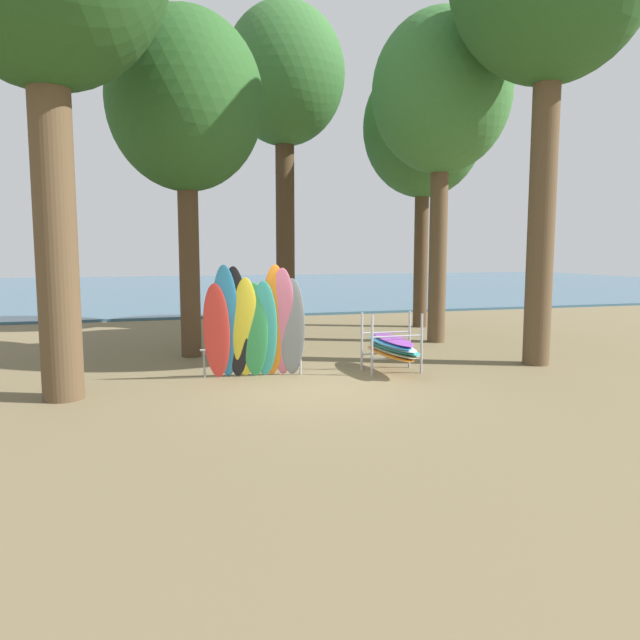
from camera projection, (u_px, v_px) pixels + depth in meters
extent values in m
plane|color=brown|center=(315.00, 386.00, 11.43)|extent=(80.00, 80.00, 0.00)
cube|color=#38607A|center=(193.00, 288.00, 39.98)|extent=(80.00, 36.00, 0.10)
cylinder|color=brown|center=(55.00, 217.00, 10.08)|extent=(0.69, 0.69, 6.20)
cylinder|color=brown|center=(542.00, 202.00, 13.20)|extent=(0.58, 0.58, 7.20)
cylinder|color=#4C3823|center=(189.00, 256.00, 14.33)|extent=(0.48, 0.48, 4.85)
ellipsoid|color=#285623|center=(185.00, 101.00, 13.92)|extent=(3.59, 3.59, 4.13)
cylinder|color=brown|center=(438.00, 241.00, 16.62)|extent=(0.49, 0.49, 5.58)
ellipsoid|color=#387033|center=(441.00, 92.00, 16.16)|extent=(3.73, 3.73, 4.29)
cylinder|color=#42301E|center=(285.00, 224.00, 19.25)|extent=(0.59, 0.59, 6.78)
ellipsoid|color=#33662D|center=(284.00, 74.00, 18.72)|extent=(3.77, 3.77, 4.33)
cylinder|color=#4C3823|center=(421.00, 248.00, 19.93)|extent=(0.46, 0.46, 5.26)
ellipsoid|color=#33662D|center=(423.00, 127.00, 19.48)|extent=(3.89, 3.89, 4.47)
ellipsoid|color=red|center=(217.00, 332.00, 11.83)|extent=(0.63, 0.63, 1.94)
ellipsoid|color=#2D8ED1|center=(226.00, 322.00, 11.85)|extent=(0.66, 0.82, 2.29)
ellipsoid|color=black|center=(236.00, 323.00, 11.89)|extent=(0.67, 0.76, 2.26)
ellipsoid|color=yellow|center=(245.00, 328.00, 11.94)|extent=(0.59, 0.69, 2.04)
ellipsoid|color=#339E56|center=(255.00, 331.00, 11.98)|extent=(0.61, 0.62, 1.94)
ellipsoid|color=#38B2AD|center=(264.00, 329.00, 12.01)|extent=(0.64, 0.71, 1.98)
ellipsoid|color=orange|center=(273.00, 321.00, 12.03)|extent=(0.57, 0.72, 2.29)
ellipsoid|color=pink|center=(283.00, 323.00, 12.07)|extent=(0.67, 0.82, 2.23)
ellipsoid|color=gray|center=(292.00, 328.00, 12.12)|extent=(0.65, 0.71, 2.02)
cylinder|color=#9EA0A5|center=(204.00, 364.00, 12.20)|extent=(0.04, 0.04, 0.55)
cylinder|color=#9EA0A5|center=(300.00, 362.00, 12.43)|extent=(0.04, 0.04, 0.55)
cylinder|color=#9EA0A5|center=(253.00, 349.00, 12.28)|extent=(2.09, 0.38, 0.04)
cylinder|color=#9EA0A5|center=(372.00, 346.00, 12.25)|extent=(0.05, 0.05, 1.25)
cylinder|color=#9EA0A5|center=(422.00, 344.00, 12.55)|extent=(0.05, 0.05, 1.25)
cylinder|color=#9EA0A5|center=(362.00, 342.00, 12.82)|extent=(0.05, 0.05, 1.25)
cylinder|color=#9EA0A5|center=(409.00, 339.00, 13.13)|extent=(0.05, 0.05, 1.25)
cylinder|color=#9EA0A5|center=(397.00, 358.00, 12.43)|extent=(1.10, 0.04, 0.04)
cylinder|color=#9EA0A5|center=(397.00, 336.00, 12.38)|extent=(1.10, 0.04, 0.04)
cylinder|color=#9EA0A5|center=(386.00, 353.00, 13.01)|extent=(1.10, 0.04, 0.04)
cylinder|color=#9EA0A5|center=(386.00, 332.00, 12.95)|extent=(1.10, 0.04, 0.04)
ellipsoid|color=orange|center=(389.00, 353.00, 12.70)|extent=(0.56, 2.11, 0.06)
ellipsoid|color=#C6B289|center=(392.00, 350.00, 12.71)|extent=(0.56, 2.11, 0.06)
ellipsoid|color=#38B2AD|center=(393.00, 347.00, 12.71)|extent=(0.66, 2.13, 0.06)
ellipsoid|color=white|center=(393.00, 345.00, 12.70)|extent=(0.51, 2.10, 0.06)
ellipsoid|color=#2D8ED1|center=(389.00, 342.00, 12.67)|extent=(0.54, 2.11, 0.06)
ellipsoid|color=purple|center=(393.00, 339.00, 12.69)|extent=(0.63, 2.13, 0.06)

